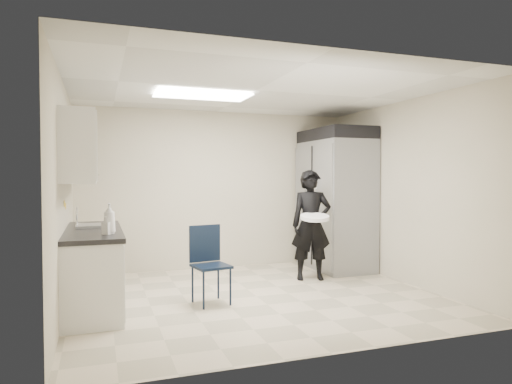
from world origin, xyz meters
name	(u,v)px	position (x,y,z in m)	size (l,w,h in m)	color
floor	(256,296)	(0.00, 0.00, 0.00)	(4.50, 4.50, 0.00)	#C4B49A
ceiling	(256,90)	(0.00, 0.00, 2.60)	(4.50, 4.50, 0.00)	silver
back_wall	(217,190)	(0.00, 2.00, 1.30)	(4.50, 4.50, 0.00)	#BEB39C
left_wall	(63,197)	(-2.25, 0.00, 1.30)	(4.00, 4.00, 0.00)	#BEB39C
right_wall	(406,192)	(2.25, 0.00, 1.30)	(4.00, 4.00, 0.00)	#BEB39C
ceiling_panel	(202,95)	(-0.60, 0.40, 2.57)	(1.20, 0.60, 0.02)	white
lower_counter	(93,270)	(-1.95, 0.20, 0.43)	(0.60, 1.90, 0.86)	silver
countertop	(93,231)	(-1.95, 0.20, 0.89)	(0.64, 1.95, 0.05)	black
sink	(95,230)	(-1.93, 0.45, 0.87)	(0.42, 0.40, 0.14)	gray
faucet	(77,218)	(-2.13, 0.45, 1.02)	(0.02, 0.02, 0.24)	silver
upper_cabinets	(80,150)	(-2.08, 0.20, 1.83)	(0.35, 1.80, 0.75)	silver
towel_dispenser	(78,169)	(-2.14, 1.35, 1.62)	(0.22, 0.30, 0.35)	black
notice_sticker_left	(64,204)	(-2.24, 0.10, 1.22)	(0.00, 0.12, 0.07)	yellow
notice_sticker_right	(66,206)	(-2.24, 0.30, 1.18)	(0.00, 0.12, 0.07)	yellow
commercial_fridge	(335,205)	(1.83, 1.27, 1.05)	(0.80, 1.35, 2.10)	gray
fridge_compressor	(336,135)	(1.83, 1.27, 2.20)	(0.80, 1.35, 0.20)	black
folding_chair	(211,266)	(-0.62, -0.14, 0.45)	(0.40, 0.40, 0.90)	black
man_tuxedo	(311,225)	(1.08, 0.65, 0.81)	(0.59, 0.40, 1.62)	black
bucket_lid	(315,217)	(1.02, 0.40, 0.94)	(0.41, 0.41, 0.05)	silver
soap_bottle_a	(109,219)	(-1.77, -0.32, 1.07)	(0.13, 0.13, 0.33)	silver
soap_bottle_b	(107,225)	(-1.80, -0.35, 1.01)	(0.09, 0.09, 0.20)	silver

